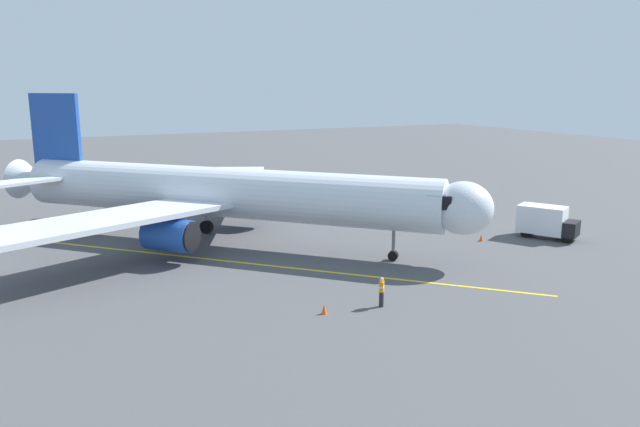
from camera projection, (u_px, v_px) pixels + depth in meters
The scene contains 9 objects.
ground_plane at pixel (237, 245), 47.27m from camera, with size 220.00×220.00×0.00m, color #4C4C4F.
apron_lead_in_line at pixel (250, 264), 42.36m from camera, with size 0.24×40.00×0.01m, color yellow.
airplane at pixel (219, 193), 46.87m from camera, with size 32.90×33.25×11.50m.
ground_crew_marshaller at pixel (381, 292), 34.01m from camera, with size 0.45×0.47×1.71m.
box_truck_portside at pixel (547, 221), 49.11m from camera, with size 3.91×4.97×2.62m.
belt_loader_starboard_side at pixel (322, 203), 59.99m from camera, with size 4.41×3.67×2.32m.
belt_loader_rear_apron at pixel (94, 217), 53.92m from camera, with size 4.72×2.62×2.32m.
safety_cone_nose_left at pixel (324, 309), 33.04m from camera, with size 0.32×0.32×0.55m, color #F2590F.
safety_cone_nose_right at pixel (481, 238), 48.43m from camera, with size 0.32×0.32×0.55m, color #F2590F.
Camera 1 is at (14.70, 43.78, 12.23)m, focal length 34.22 mm.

